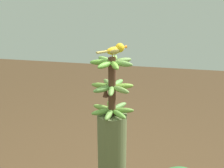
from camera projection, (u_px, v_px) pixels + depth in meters
The scene contains 2 objects.
banana_bunch at pixel (112, 87), 1.83m from camera, with size 0.26×0.26×0.36m.
perched_bird at pixel (116, 49), 1.75m from camera, with size 0.16×0.14×0.08m.
Camera 1 is at (-0.30, 1.67, 1.85)m, focal length 49.91 mm.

